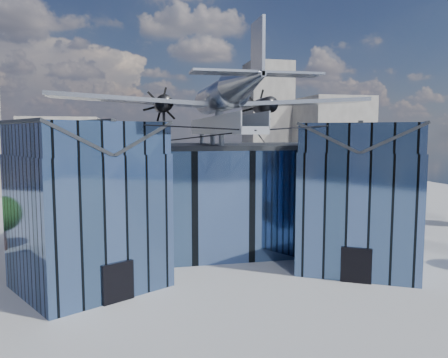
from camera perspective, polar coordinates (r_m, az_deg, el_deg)
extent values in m
plane|color=gray|center=(35.38, 0.71, -12.01)|extent=(120.00, 120.00, 0.00)
cube|color=#45618D|center=(42.92, -2.01, -2.32)|extent=(28.00, 14.00, 9.50)
cube|color=#25282C|center=(42.50, -2.04, 4.30)|extent=(28.00, 14.00, 0.40)
cube|color=#45618D|center=(32.49, -17.27, -5.24)|extent=(11.79, 11.43, 9.50)
cube|color=#45618D|center=(31.91, -17.60, 5.12)|extent=(11.56, 11.20, 2.20)
cube|color=#25282C|center=(31.03, -21.38, 4.98)|extent=(7.98, 9.23, 2.40)
cube|color=#25282C|center=(32.92, -14.03, 5.24)|extent=(7.98, 9.23, 2.40)
cube|color=#25282C|center=(31.92, -17.66, 7.19)|extent=(4.30, 7.10, 0.18)
cube|color=black|center=(29.86, -13.67, -12.98)|extent=(2.03, 1.32, 2.60)
cube|color=black|center=(34.60, -10.50, -4.41)|extent=(0.34, 0.34, 9.50)
cube|color=#45618D|center=(37.12, 17.12, -3.87)|extent=(11.79, 11.43, 9.50)
cube|color=#45618D|center=(36.61, 17.39, 5.19)|extent=(11.56, 11.20, 2.20)
cube|color=#25282C|center=(36.69, 13.87, 5.29)|extent=(7.98, 9.23, 2.40)
cube|color=#25282C|center=(36.67, 20.92, 5.07)|extent=(7.98, 9.23, 2.40)
cube|color=#25282C|center=(36.62, 17.45, 6.99)|extent=(4.30, 7.10, 0.18)
cube|color=black|center=(33.94, 16.87, -10.76)|extent=(2.03, 1.32, 2.60)
cube|color=black|center=(37.41, 10.20, -3.63)|extent=(0.34, 0.34, 9.50)
cube|color=#959AA2|center=(37.08, -0.50, 6.24)|extent=(1.80, 21.00, 0.50)
cube|color=#959AA2|center=(36.92, -1.88, 7.25)|extent=(0.08, 21.00, 1.10)
cube|color=#959AA2|center=(37.29, 0.86, 7.23)|extent=(0.08, 21.00, 1.10)
cylinder|color=#959AA2|center=(46.42, -2.94, 5.33)|extent=(0.44, 0.44, 1.35)
cylinder|color=#959AA2|center=(40.52, -1.53, 5.25)|extent=(0.44, 0.44, 1.35)
cylinder|color=#959AA2|center=(36.60, -0.34, 5.19)|extent=(0.44, 0.44, 1.35)
cylinder|color=#959AA2|center=(37.59, -0.66, 7.68)|extent=(0.70, 0.70, 1.40)
cylinder|color=black|center=(28.89, -7.68, 6.88)|extent=(10.55, 6.08, 0.69)
cylinder|color=black|center=(31.55, 11.82, 6.72)|extent=(10.55, 6.08, 0.69)
cylinder|color=black|center=(34.60, -4.70, 5.33)|extent=(6.09, 17.04, 1.19)
cylinder|color=black|center=(35.90, 4.87, 5.35)|extent=(6.09, 17.04, 1.19)
cylinder|color=#A2A7AE|center=(37.70, -0.67, 10.65)|extent=(2.50, 11.00, 2.50)
sphere|color=#A2A7AE|center=(43.08, -2.18, 10.05)|extent=(2.50, 2.50, 2.50)
cube|color=black|center=(42.16, -1.94, 11.08)|extent=(1.60, 1.40, 0.50)
cone|color=#A2A7AE|center=(29.02, 3.05, 12.66)|extent=(2.50, 7.00, 2.50)
cube|color=#A2A7AE|center=(27.08, 4.42, 16.57)|extent=(0.18, 2.40, 3.40)
cube|color=#A2A7AE|center=(26.95, 4.34, 13.60)|extent=(8.00, 1.80, 0.14)
cube|color=#A2A7AE|center=(37.89, -11.57, 10.05)|extent=(14.00, 3.20, 1.08)
cylinder|color=black|center=(38.59, -7.96, 9.66)|extent=(1.44, 3.20, 1.44)
cone|color=black|center=(40.38, -8.16, 9.49)|extent=(0.70, 0.70, 0.70)
cube|color=black|center=(40.53, -8.18, 9.47)|extent=(1.05, 0.06, 3.33)
cube|color=black|center=(40.53, -8.18, 9.47)|extent=(2.53, 0.06, 2.53)
cube|color=black|center=(40.53, -8.18, 9.47)|extent=(3.33, 0.06, 1.05)
cylinder|color=black|center=(37.93, -7.86, 7.88)|extent=(0.24, 0.24, 1.75)
cube|color=#A2A7AE|center=(40.63, 8.89, 9.81)|extent=(14.00, 3.20, 1.08)
cylinder|color=black|center=(40.38, 5.36, 9.52)|extent=(1.44, 3.20, 1.44)
cone|color=black|center=(42.09, 4.60, 9.38)|extent=(0.70, 0.70, 0.70)
cube|color=black|center=(42.23, 4.54, 9.37)|extent=(1.05, 0.06, 3.33)
cube|color=black|center=(42.23, 4.54, 9.37)|extent=(2.53, 0.06, 2.53)
cube|color=black|center=(42.23, 4.54, 9.37)|extent=(3.33, 0.06, 1.05)
cylinder|color=black|center=(39.75, 5.61, 7.81)|extent=(0.24, 0.24, 1.75)
cube|color=gray|center=(90.02, 13.76, 4.53)|extent=(12.00, 14.00, 18.00)
cube|color=gray|center=(88.73, -20.44, 3.02)|extent=(14.00, 10.00, 14.00)
cube|color=gray|center=(95.53, 5.71, 7.14)|extent=(9.00, 9.00, 26.00)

